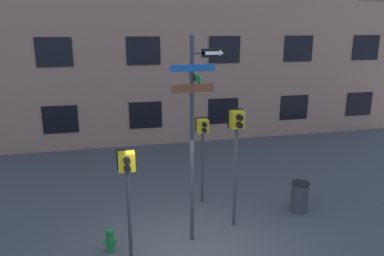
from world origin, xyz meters
The scene contains 6 objects.
street_sign_pole centered at (0.29, 0.66, 2.86)m, with size 1.25×1.06×4.79m.
pedestrian_signal_left centered at (-1.24, 0.21, 1.98)m, with size 0.40×0.40×2.51m.
pedestrian_signal_right centered at (1.44, 1.08, 2.37)m, with size 0.37×0.40×3.04m.
pedestrian_signal_across centered at (0.99, 2.59, 1.94)m, with size 0.36×0.40×2.49m.
fire_hydrant centered at (-1.68, 0.60, 0.28)m, with size 0.34×0.18×0.58m.
trash_bin centered at (3.46, 1.41, 0.42)m, with size 0.49×0.49×0.84m.
Camera 1 is at (-1.56, -7.11, 4.96)m, focal length 35.00 mm.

